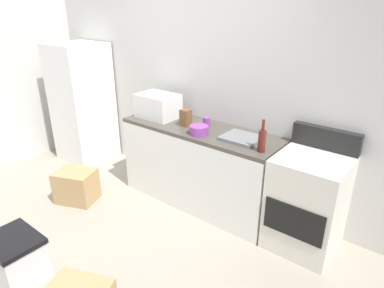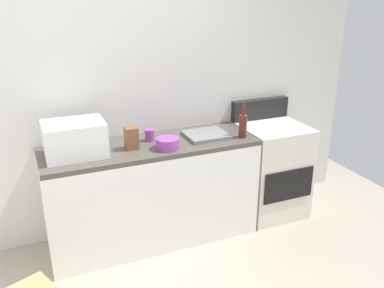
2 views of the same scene
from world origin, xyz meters
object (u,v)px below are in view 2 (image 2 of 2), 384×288
at_px(stove_oven, 270,168).
at_px(wine_bottle, 243,125).
at_px(coffee_mug, 150,135).
at_px(microwave, 75,139).
at_px(knife_block, 131,138).
at_px(mixing_bowl, 167,143).

height_order(stove_oven, wine_bottle, wine_bottle).
distance_m(stove_oven, coffee_mug, 1.29).
relative_size(wine_bottle, coffee_mug, 3.00).
xyz_separation_m(wine_bottle, coffee_mug, (-0.77, 0.23, -0.06)).
relative_size(stove_oven, microwave, 2.39).
xyz_separation_m(microwave, wine_bottle, (1.40, -0.14, -0.03)).
xyz_separation_m(coffee_mug, knife_block, (-0.19, -0.12, 0.04)).
xyz_separation_m(stove_oven, mixing_bowl, (-1.12, -0.16, 0.48)).
bearing_deg(knife_block, mixing_bowl, -23.51).
xyz_separation_m(stove_oven, wine_bottle, (-0.42, -0.16, 0.54)).
distance_m(microwave, mixing_bowl, 0.73).
distance_m(coffee_mug, knife_block, 0.23).
bearing_deg(coffee_mug, microwave, -171.75).
bearing_deg(wine_bottle, mixing_bowl, -179.64).
distance_m(stove_oven, knife_block, 1.48).
bearing_deg(mixing_bowl, coffee_mug, 107.81).
bearing_deg(stove_oven, mixing_bowl, -171.83).
xyz_separation_m(stove_oven, coffee_mug, (-1.20, 0.08, 0.48)).
relative_size(coffee_mug, knife_block, 0.56).
distance_m(microwave, coffee_mug, 0.64).
relative_size(microwave, coffee_mug, 4.60).
bearing_deg(coffee_mug, knife_block, -147.15).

